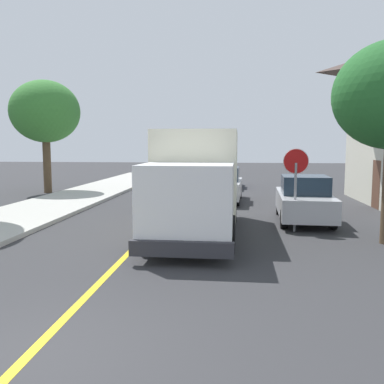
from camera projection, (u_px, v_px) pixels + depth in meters
name	position (u px, v px, depth m)	size (l,w,h in m)	color
ground_plane	(22.00, 362.00, 5.39)	(120.00, 120.00, 0.00)	#303033
centre_line_yellow	(160.00, 221.00, 15.28)	(0.16, 56.00, 0.01)	gold
box_truck	(198.00, 177.00, 13.17)	(2.48, 7.21, 3.20)	#F2EDCC
parked_car_near	(222.00, 185.00, 20.52)	(2.00, 4.48, 1.67)	#B7B7BC
parked_car_mid	(224.00, 175.00, 27.38)	(1.97, 4.47, 1.67)	#2D4793
parked_van_across	(304.00, 200.00, 15.17)	(2.01, 4.48, 1.67)	#B7B7BC
stop_sign	(296.00, 174.00, 13.31)	(0.80, 0.10, 2.65)	gray
street_tree_down_block	(45.00, 112.00, 23.87)	(3.90, 3.90, 6.41)	brown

